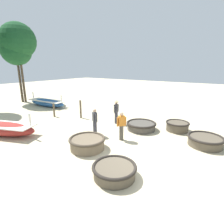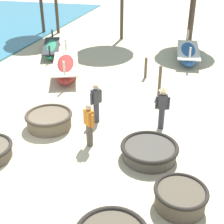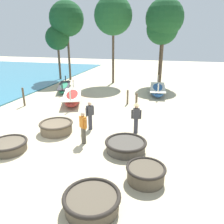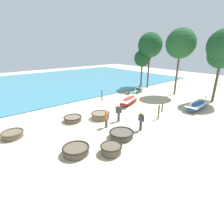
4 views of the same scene
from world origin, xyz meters
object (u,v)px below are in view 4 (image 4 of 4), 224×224
object	(u,v)px
coracle_far_right	(100,115)
mooring_post_inland	(102,95)
coracle_far_left	(73,119)
tree_left_mid	(181,44)
coracle_center	(111,149)
tree_center	(224,46)
long_boat_white_hull	(134,93)
tree_leftmost	(222,55)
tree_tall_back	(150,45)
tree_rightmost	(142,58)
fisherman_with_hat	(141,119)
fisherman_standing_left	(106,118)
mooring_post_shoreline	(162,107)
long_boat_ochre_hull	(198,106)
fisherman_standing_right	(119,113)
coracle_front_left	(76,150)
coracle_front_right	(122,134)
long_boat_blue_hull	(129,100)
mooring_post_mid_beach	(159,112)
coracle_tilted	(12,134)

from	to	relation	value
coracle_far_right	mooring_post_inland	bearing A→B (deg)	141.52
coracle_far_left	tree_left_mid	distance (m)	16.87
coracle_center	tree_center	distance (m)	17.63
tree_center	tree_left_mid	world-z (taller)	tree_left_mid
long_boat_white_hull	tree_leftmost	size ratio (longest dim) A/B	0.63
mooring_post_inland	tree_center	world-z (taller)	tree_center
coracle_far_right	tree_left_mid	xyz separation A→B (m)	(-0.34, 13.25, 6.40)
coracle_far_left	tree_tall_back	xyz separation A→B (m)	(-4.55, 16.11, 6.29)
tree_rightmost	fisherman_with_hat	bearing A→B (deg)	-49.05
fisherman_standing_left	mooring_post_shoreline	xyz separation A→B (m)	(0.80, 6.77, -0.30)
coracle_center	fisherman_with_hat	size ratio (longest dim) A/B	0.84
coracle_far_left	long_boat_ochre_hull	xyz separation A→B (m)	(5.72, 11.99, 0.12)
coracle_far_right	mooring_post_shoreline	size ratio (longest dim) A/B	1.65
fisherman_standing_right	mooring_post_shoreline	bearing A→B (deg)	78.24
long_boat_white_hull	tree_leftmost	world-z (taller)	tree_leftmost
fisherman_standing_left	tree_center	xyz separation A→B (m)	(2.76, 14.41, 5.59)
tree_rightmost	tree_leftmost	bearing A→B (deg)	2.58
coracle_front_left	fisherman_standing_right	bearing A→B (deg)	110.60
fisherman_with_hat	coracle_front_right	bearing A→B (deg)	-93.90
coracle_front_right	fisherman_standing_left	xyz separation A→B (m)	(-2.07, 0.19, 0.57)
mooring_post_inland	tree_leftmost	size ratio (longest dim) A/B	0.19
coracle_far_left	long_boat_ochre_hull	size ratio (longest dim) A/B	0.36
long_boat_blue_hull	mooring_post_mid_beach	size ratio (longest dim) A/B	3.19
fisherman_standing_right	coracle_center	bearing A→B (deg)	-47.52
coracle_far_right	long_boat_ochre_hull	xyz separation A→B (m)	(4.63, 9.68, 0.06)
long_boat_ochre_hull	tree_center	size ratio (longest dim) A/B	0.55
coracle_far_right	long_boat_blue_hull	world-z (taller)	long_boat_blue_hull
coracle_far_left	tree_leftmost	xyz separation A→B (m)	(5.55, 16.25, 5.22)
long_boat_blue_hull	fisherman_with_hat	size ratio (longest dim) A/B	2.65
coracle_front_left	coracle_far_left	bearing A→B (deg)	153.91
fisherman_with_hat	mooring_post_mid_beach	distance (m)	3.03
coracle_tilted	long_boat_white_hull	bearing A→B (deg)	99.30
coracle_tilted	mooring_post_mid_beach	world-z (taller)	mooring_post_mid_beach
tree_leftmost	coracle_tilted	bearing A→B (deg)	-105.25
mooring_post_mid_beach	mooring_post_inland	size ratio (longest dim) A/B	1.02
coracle_front_left	fisherman_standing_right	size ratio (longest dim) A/B	1.10
mooring_post_shoreline	tree_left_mid	distance (m)	10.00
fisherman_standing_right	mooring_post_shoreline	size ratio (longest dim) A/B	1.48
mooring_post_inland	tree_left_mid	size ratio (longest dim) A/B	0.16
long_boat_ochre_hull	coracle_far_right	bearing A→B (deg)	-115.57
coracle_center	coracle_far_left	size ratio (longest dim) A/B	0.86
mooring_post_inland	tree_left_mid	bearing A→B (deg)	66.59
tree_leftmost	coracle_far_right	bearing A→B (deg)	-107.75
tree_leftmost	tree_center	bearing A→B (deg)	-62.47
long_boat_blue_hull	fisherman_standing_right	world-z (taller)	fisherman_standing_right
tree_leftmost	tree_tall_back	bearing A→B (deg)	-179.21
long_boat_white_hull	fisherman_standing_right	world-z (taller)	fisherman_standing_right
long_boat_blue_hull	tree_rightmost	bearing A→B (deg)	122.72
fisherman_with_hat	tree_left_mid	xyz separation A→B (m)	(-4.40, 12.24, 5.76)
coracle_front_left	tree_tall_back	xyz separation A→B (m)	(-9.29, 18.43, 6.26)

